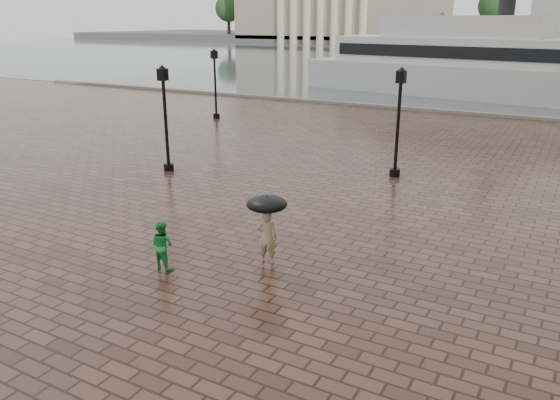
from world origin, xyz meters
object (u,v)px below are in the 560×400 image
child_pedestrian (162,245)px  ferry_near (461,63)px  adult_pedestrian (267,237)px  street_lamps (251,104)px

child_pedestrian → ferry_near: bearing=-88.7°
adult_pedestrian → ferry_near: bearing=-105.2°
street_lamps → child_pedestrian: street_lamps is taller
ferry_near → street_lamps: bearing=-90.9°
street_lamps → ferry_near: bearing=80.2°
street_lamps → child_pedestrian: size_ratio=11.56×
child_pedestrian → ferry_near: 39.99m
street_lamps → ferry_near: size_ratio=0.54×
street_lamps → adult_pedestrian: bearing=-56.3°
ferry_near → adult_pedestrian: bearing=-76.5°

